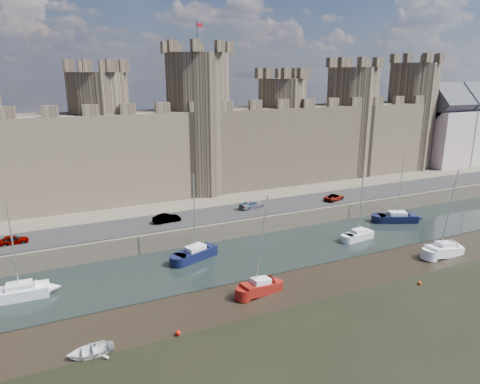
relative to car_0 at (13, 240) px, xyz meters
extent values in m
plane|color=black|center=(26.87, -33.75, -3.06)|extent=(160.00, 160.00, 0.00)
cube|color=black|center=(26.87, -9.75, -3.02)|extent=(160.00, 12.00, 0.08)
cube|color=#4C443A|center=(26.87, 26.25, -1.81)|extent=(160.00, 60.00, 2.50)
cube|color=black|center=(26.87, 0.25, -0.51)|extent=(160.00, 7.00, 0.10)
cube|color=#42382B|center=(26.87, 14.25, 6.44)|extent=(100.00, 9.00, 14.00)
cylinder|color=#42382B|center=(12.87, 14.25, 9.44)|extent=(9.00, 9.00, 20.00)
cylinder|color=#42382B|center=(28.87, 14.25, 10.94)|extent=(11.00, 11.00, 23.00)
cylinder|color=black|center=(28.87, 14.25, 24.94)|extent=(0.10, 0.10, 5.00)
cube|color=maroon|center=(29.37, 14.25, 26.74)|extent=(1.00, 0.03, 0.60)
cylinder|color=#42382B|center=(44.87, 14.25, 8.94)|extent=(9.00, 9.00, 19.00)
cylinder|color=#42382B|center=(60.87, 14.25, 9.94)|extent=(10.00, 10.00, 21.00)
cylinder|color=#42382B|center=(76.87, 14.25, 10.44)|extent=(10.00, 10.00, 22.00)
cube|color=beige|center=(84.87, 12.25, 5.44)|extent=(8.50, 9.00, 12.00)
cube|color=#38383F|center=(84.87, 12.25, 13.04)|extent=(8.50, 9.05, 9.05)
cube|color=beige|center=(93.87, 12.25, 5.44)|extent=(8.50, 9.00, 12.00)
cube|color=#38383F|center=(93.87, 12.25, 13.04)|extent=(8.50, 9.05, 9.05)
imported|color=gray|center=(0.00, 0.00, 0.00)|extent=(3.31, 1.35, 1.13)
imported|color=gray|center=(18.77, -0.09, 0.06)|extent=(3.86, 1.60, 1.24)
imported|color=gray|center=(32.22, 0.85, 0.04)|extent=(4.42, 2.50, 1.21)
imported|color=gray|center=(46.22, -0.96, -0.03)|extent=(4.22, 2.93, 1.07)
cube|color=silver|center=(0.69, -9.60, -2.43)|extent=(5.58, 2.41, 1.12)
cube|color=silver|center=(0.69, -9.60, -1.61)|extent=(2.51, 1.61, 0.51)
cylinder|color=silver|center=(0.69, -9.60, 2.70)|extent=(0.14, 0.14, 9.13)
cube|color=black|center=(20.18, -7.92, -2.39)|extent=(5.79, 3.84, 1.18)
cube|color=silver|center=(20.18, -7.92, -1.54)|extent=(2.76, 2.21, 0.54)
cylinder|color=silver|center=(20.18, -7.92, 3.02)|extent=(0.14, 0.14, 9.64)
cube|color=silver|center=(42.83, -11.22, -2.47)|extent=(4.54, 2.20, 1.03)
cube|color=silver|center=(42.83, -11.22, -1.72)|extent=(2.07, 1.41, 0.47)
cylinder|color=silver|center=(42.83, -11.22, 2.25)|extent=(0.14, 0.14, 8.41)
cube|color=black|center=(53.16, -7.89, -2.43)|extent=(6.23, 4.35, 1.11)
cube|color=silver|center=(53.16, -7.89, -1.62)|extent=(3.00, 2.46, 0.50)
cylinder|color=silver|center=(53.16, -7.89, 2.67)|extent=(0.14, 0.14, 9.08)
cube|color=maroon|center=(23.57, -18.89, -2.49)|extent=(4.78, 2.56, 1.15)
cube|color=silver|center=(23.57, -18.89, -1.65)|extent=(2.21, 1.58, 0.52)
cylinder|color=silver|center=(23.57, -18.89, 2.81)|extent=(0.14, 0.14, 9.44)
cube|color=white|center=(49.12, -20.00, -2.45)|extent=(5.28, 2.21, 1.22)
cube|color=silver|center=(49.12, -20.00, -1.56)|extent=(2.36, 1.50, 0.56)
cylinder|color=silver|center=(49.12, -20.00, 3.17)|extent=(0.14, 0.14, 10.02)
imported|color=silver|center=(6.18, -22.19, -2.68)|extent=(3.73, 2.68, 0.77)
sphere|color=red|center=(13.47, -22.56, -2.83)|extent=(0.46, 0.46, 0.46)
sphere|color=#D33E09|center=(40.19, -24.52, -2.87)|extent=(0.38, 0.38, 0.38)
camera|label=1|loc=(4.64, -54.73, 19.06)|focal=32.00mm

